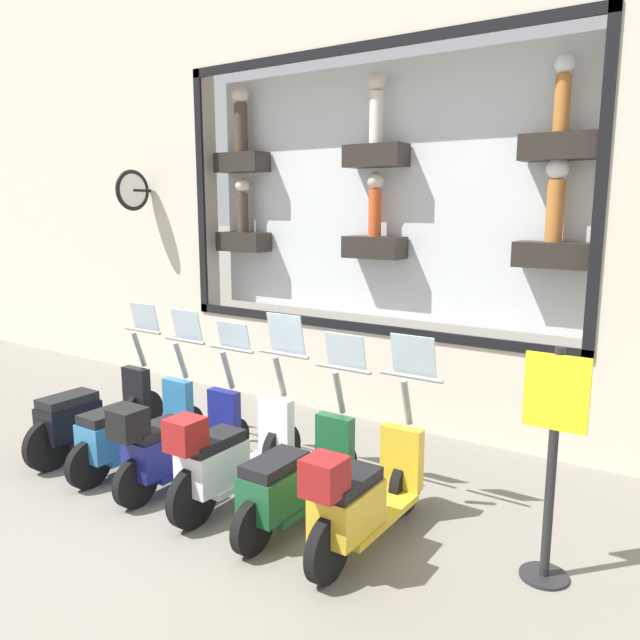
% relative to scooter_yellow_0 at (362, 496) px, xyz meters
% --- Properties ---
extents(ground_plane, '(120.00, 120.00, 0.00)m').
position_rel_scooter_yellow_0_xyz_m(ground_plane, '(-0.63, 1.64, -0.48)').
color(ground_plane, gray).
extents(building_facade, '(1.23, 36.00, 7.57)m').
position_rel_scooter_yellow_0_xyz_m(building_facade, '(2.97, 1.64, 3.36)').
color(building_facade, beige).
rests_on(building_facade, ground_plane).
extents(scooter_yellow_0, '(1.80, 0.60, 1.64)m').
position_rel_scooter_yellow_0_xyz_m(scooter_yellow_0, '(0.00, 0.00, 0.00)').
color(scooter_yellow_0, black).
rests_on(scooter_yellow_0, ground_plane).
extents(scooter_green_1, '(1.79, 0.60, 1.57)m').
position_rel_scooter_yellow_0_xyz_m(scooter_green_1, '(0.05, 0.70, -0.06)').
color(scooter_green_1, black).
rests_on(scooter_green_1, ground_plane).
extents(scooter_white_2, '(1.81, 0.60, 1.69)m').
position_rel_scooter_yellow_0_xyz_m(scooter_white_2, '(0.01, 1.41, 0.01)').
color(scooter_white_2, black).
rests_on(scooter_white_2, ground_plane).
extents(scooter_navy_3, '(1.79, 0.60, 1.53)m').
position_rel_scooter_yellow_0_xyz_m(scooter_navy_3, '(-0.01, 2.11, -0.02)').
color(scooter_navy_3, black).
rests_on(scooter_navy_3, ground_plane).
extents(scooter_teal_4, '(1.80, 0.60, 1.60)m').
position_rel_scooter_yellow_0_xyz_m(scooter_teal_4, '(0.06, 2.81, -0.05)').
color(scooter_teal_4, black).
rests_on(scooter_teal_4, ground_plane).
extents(scooter_black_5, '(1.81, 0.60, 1.61)m').
position_rel_scooter_yellow_0_xyz_m(scooter_black_5, '(0.06, 3.52, -0.03)').
color(scooter_black_5, black).
rests_on(scooter_black_5, ground_plane).
extents(shop_sign_post, '(0.36, 0.45, 1.78)m').
position_rel_scooter_yellow_0_xyz_m(shop_sign_post, '(0.45, -1.32, 0.48)').
color(shop_sign_post, '#232326').
rests_on(shop_sign_post, ground_plane).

